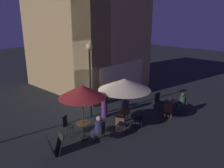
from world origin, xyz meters
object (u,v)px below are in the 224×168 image
Objects in this scene: cafe_table_0 at (84,128)px; cafe_table_2 at (170,105)px; cafe_chair_3 at (141,116)px; patron_seated_1 at (125,107)px; cafe_chair_6 at (184,104)px; patio_umbrella_0 at (82,92)px; patron_standing_4 at (104,101)px; cafe_table_1 at (124,116)px; cafe_chair_0 at (66,124)px; menu_sandwich_board at (55,144)px; street_lamp_near_corner at (90,64)px; cafe_chair_7 at (158,100)px; patron_seated_3 at (181,102)px; patron_seated_0 at (98,127)px; cafe_chair_5 at (168,110)px; patron_seated_2 at (169,106)px; cafe_chair_2 at (120,122)px; cafe_chair_4 at (125,108)px; cafe_chair_1 at (101,131)px; patio_umbrella_1 at (125,84)px.

cafe_table_2 is at bearing -17.13° from cafe_table_0.
cafe_table_2 is 2.43m from cafe_chair_3.
cafe_chair_6 is at bearing 111.37° from patron_seated_1.
patio_umbrella_0 is 2.81m from patron_standing_4.
cafe_table_2 is at bearing -19.94° from cafe_table_1.
cafe_chair_0 is at bearing 16.17° from cafe_chair_6.
cafe_chair_0 is 3.24m from patron_seated_1.
menu_sandwich_board is 1.55m from cafe_table_0.
street_lamp_near_corner is 1.58× the size of patio_umbrella_0.
patron_seated_1 is at bearing -2.92° from cafe_table_0.
street_lamp_near_corner is 4.02× the size of cafe_chair_7.
cafe_chair_6 is at bearing -130.04° from patron_standing_4.
cafe_chair_7 is (5.14, -0.74, -1.64)m from patio_umbrella_0.
patron_seated_3 is at bearing -19.69° from cafe_table_0.
patron_seated_0 is at bearing -175.66° from cafe_table_1.
cafe_chair_7 reaches higher than cafe_chair_0.
patron_standing_4 is (-1.97, 2.76, 0.32)m from cafe_chair_5.
street_lamp_near_corner is 4.71m from patron_seated_2.
cafe_chair_5 is at bearing -159.55° from cafe_table_2.
cafe_table_2 is 0.82m from cafe_chair_7.
cafe_chair_5 is at bearing -144.32° from cafe_chair_3.
cafe_chair_3 is (1.14, -0.36, 0.01)m from cafe_chair_2.
cafe_chair_4 is (2.88, -0.06, 0.06)m from cafe_table_0.
cafe_chair_1 reaches higher than cafe_chair_5.
patron_seated_3 is at bearing 3.82° from menu_sandwich_board.
cafe_chair_1 is 0.80× the size of patron_seated_3.
cafe_chair_1 is at bearing -123.94° from street_lamp_near_corner.
patio_umbrella_0 reaches higher than patio_umbrella_1.
menu_sandwich_board reaches higher than cafe_table_0.
cafe_chair_1 is (0.62, -1.60, -0.01)m from cafe_chair_0.
cafe_chair_6 is at bearing -24.32° from cafe_table_1.
patio_umbrella_1 is at bearing 129.38° from patron_seated_2.
cafe_table_0 is 5.86m from patron_seated_3.
cafe_chair_6 is 0.70× the size of patron_seated_2.
cafe_chair_3 is (0.44, -0.69, -1.60)m from patio_umbrella_1.
menu_sandwich_board is 0.87× the size of cafe_chair_1.
cafe_chair_5 is (2.05, -1.33, 0.08)m from cafe_table_1.
patron_standing_4 is (0.08, 1.43, -1.27)m from patio_umbrella_1.
patron_seated_3 reaches higher than cafe_chair_3.
street_lamp_near_corner reaches higher than cafe_chair_2.
cafe_chair_4 is at bearing -1.14° from patio_umbrella_0.
patron_seated_2 is (4.12, -0.99, 0.12)m from cafe_chair_1.
cafe_chair_6 is (0.57, -0.51, -0.01)m from cafe_table_2.
menu_sandwich_board is at bearing 143.16° from patron_seated_2.
menu_sandwich_board is at bearing 105.67° from patron_standing_4.
cafe_table_0 is 0.31× the size of patio_umbrella_0.
cafe_chair_0 reaches higher than cafe_table_0.
cafe_chair_7 is at bearing -28.04° from cafe_chair_6.
patron_seated_1 is (-2.38, 0.60, 0.10)m from cafe_chair_7.
cafe_chair_1 is at bearing 28.56° from cafe_chair_6.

